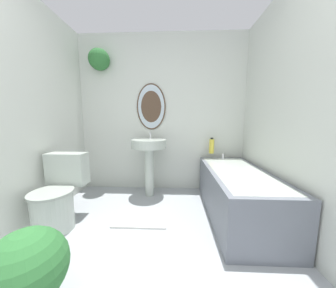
{
  "coord_description": "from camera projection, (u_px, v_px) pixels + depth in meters",
  "views": [
    {
      "loc": [
        0.22,
        -0.3,
        1.08
      ],
      "look_at": [
        0.14,
        1.46,
        0.85
      ],
      "focal_mm": 18.0,
      "sensor_mm": 36.0,
      "label": 1
    }
  ],
  "objects": [
    {
      "name": "wall_back",
      "position": [
        158.0,
        110.0,
        2.64
      ],
      "size": [
        2.66,
        0.3,
        2.4
      ],
      "color": "silver",
      "rests_on": "ground_plane"
    },
    {
      "name": "bathtub",
      "position": [
        237.0,
        192.0,
        1.94
      ],
      "size": [
        0.65,
        1.44,
        0.61
      ],
      "color": "slate",
      "rests_on": "ground_plane"
    },
    {
      "name": "pedestal_sink",
      "position": [
        149.0,
        152.0,
        2.42
      ],
      "size": [
        0.5,
        0.5,
        0.93
      ],
      "color": "#B2BCB2",
      "rests_on": "ground_plane"
    },
    {
      "name": "shampoo_bottle",
      "position": [
        212.0,
        146.0,
        2.54
      ],
      "size": [
        0.07,
        0.07,
        0.24
      ],
      "color": "gold",
      "rests_on": "bathtub"
    },
    {
      "name": "bath_mat",
      "position": [
        141.0,
        218.0,
        1.89
      ],
      "size": [
        0.58,
        0.38,
        0.02
      ],
      "color": "silver",
      "rests_on": "ground_plane"
    },
    {
      "name": "wall_left",
      "position": [
        8.0,
        109.0,
        1.52
      ],
      "size": [
        0.06,
        2.48,
        2.4
      ],
      "color": "silver",
      "rests_on": "ground_plane"
    },
    {
      "name": "potted_plant",
      "position": [
        27.0,
        271.0,
        0.91
      ],
      "size": [
        0.41,
        0.41,
        0.51
      ],
      "color": "#47474C",
      "rests_on": "ground_plane"
    },
    {
      "name": "wall_right",
      "position": [
        306.0,
        108.0,
        1.4
      ],
      "size": [
        0.06,
        2.48,
        2.4
      ],
      "color": "silver",
      "rests_on": "ground_plane"
    },
    {
      "name": "toilet",
      "position": [
        58.0,
        196.0,
        1.75
      ],
      "size": [
        0.42,
        0.56,
        0.74
      ],
      "color": "#B2BCB2",
      "rests_on": "ground_plane"
    }
  ]
}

